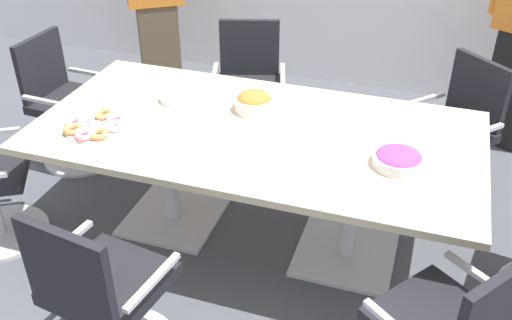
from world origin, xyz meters
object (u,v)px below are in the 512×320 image
Objects in this scene: office_chair_0 at (452,137)px; donut_platter at (95,125)px; office_chair_4 at (104,300)px; snack_bowl_candy_mix at (398,159)px; snack_bowl_pretzels at (254,102)px; conference_table at (256,149)px; office_chair_1 at (249,93)px; plate_stack at (177,98)px; office_chair_2 at (67,108)px.

donut_platter is (-1.87, -1.14, 0.37)m from office_chair_0.
office_chair_4 is 1.52m from snack_bowl_candy_mix.
snack_bowl_pretzels is (-0.85, 0.33, 0.02)m from snack_bowl_candy_mix.
snack_bowl_pretzels reaches higher than conference_table.
donut_platter reaches higher than conference_table.
office_chair_1 reaches higher than plate_stack.
office_chair_1 is at bearing 122.52° from office_chair_2.
office_chair_1 and office_chair_2 have the same top height.
conference_table is 1.63m from office_chair_2.
snack_bowl_pretzels is at bearing 73.48° from office_chair_0.
office_chair_4 reaches higher than plate_stack.
office_chair_0 is at bearing 63.37° from office_chair_4.
office_chair_4 is 1.37m from snack_bowl_pretzels.
donut_platter is at bearing 56.04° from office_chair_1.
office_chair_4 is at bearing 97.04° from office_chair_0.
office_chair_1 is 1.45m from donut_platter.
office_chair_2 is 1.10m from plate_stack.
snack_bowl_candy_mix is at bearing 117.20° from office_chair_0.
conference_table is 0.88m from donut_platter.
office_chair_0 is 1.00× the size of office_chair_1.
office_chair_1 is at bearing 72.79° from donut_platter.
snack_bowl_pretzels is 0.48m from plate_stack.
snack_bowl_candy_mix is at bearing 5.19° from donut_platter.
plate_stack is at bearing 166.94° from snack_bowl_candy_mix.
office_chair_4 is at bearing -80.80° from plate_stack.
office_chair_0 is at bearing 31.47° from donut_platter.
snack_bowl_candy_mix is 0.91m from snack_bowl_pretzels.
conference_table is at bearing 18.21° from donut_platter.
office_chair_4 reaches higher than snack_bowl_pretzels.
office_chair_0 is 2.68× the size of donut_platter.
plate_stack is at bearing 65.98° from office_chair_0.
office_chair_1 is 1.02m from snack_bowl_pretzels.
donut_platter is at bearing 129.49° from office_chair_4.
office_chair_4 is 3.67× the size of snack_bowl_candy_mix.
office_chair_1 is 4.43× the size of plate_stack.
snack_bowl_pretzels is (0.33, -0.87, 0.40)m from office_chair_1.
conference_table is 2.64× the size of office_chair_1.
conference_table is 0.80m from snack_bowl_candy_mix.
snack_bowl_pretzels is at bearing 84.33° from office_chair_2.
snack_bowl_candy_mix is 0.73× the size of donut_platter.
office_chair_4 is at bearing -101.90° from snack_bowl_pretzels.
office_chair_2 is at bearing 51.87° from office_chair_0.
office_chair_1 is at bearing 81.10° from plate_stack.
plate_stack is at bearing -177.56° from snack_bowl_pretzels.
snack_bowl_candy_mix is (1.18, -1.20, 0.38)m from office_chair_1.
office_chair_0 is 2.63m from office_chair_2.
conference_table is 2.64× the size of office_chair_4.
office_chair_0 is 1.37m from snack_bowl_pretzels.
office_chair_4 is 1.33m from plate_stack.
donut_platter reaches higher than plate_stack.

